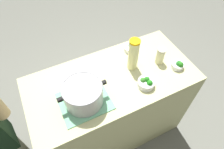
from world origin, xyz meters
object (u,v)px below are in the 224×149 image
at_px(broccoli_bowl_center, 146,83).
at_px(broccoli_bowl_back, 178,65).
at_px(lemonade_pitcher, 133,55).
at_px(mason_jar, 160,56).
at_px(cooking_pot, 83,94).
at_px(broccoli_bowl_front, 131,47).

relative_size(broccoli_bowl_center, broccoli_bowl_back, 1.27).
relative_size(lemonade_pitcher, broccoli_bowl_back, 2.80).
bearing_deg(broccoli_bowl_center, mason_jar, -145.38).
bearing_deg(broccoli_bowl_center, cooking_pot, -8.87).
xyz_separation_m(mason_jar, broccoli_bowl_center, (0.23, 0.16, -0.04)).
distance_m(mason_jar, broccoli_bowl_center, 0.28).
bearing_deg(cooking_pot, broccoli_bowl_back, 177.47).
xyz_separation_m(lemonade_pitcher, broccoli_bowl_back, (-0.33, 0.17, -0.11)).
height_order(mason_jar, broccoli_bowl_center, mason_jar).
relative_size(broccoli_bowl_front, broccoli_bowl_center, 0.97).
bearing_deg(cooking_pot, broccoli_bowl_center, 171.13).
distance_m(cooking_pot, mason_jar, 0.71).
height_order(cooking_pot, mason_jar, cooking_pot).
height_order(broccoli_bowl_front, broccoli_bowl_center, broccoli_bowl_center).
bearing_deg(broccoli_bowl_front, broccoli_bowl_back, 124.38).
xyz_separation_m(broccoli_bowl_center, broccoli_bowl_back, (-0.33, -0.04, -0.00)).
distance_m(lemonade_pitcher, broccoli_bowl_front, 0.23).
relative_size(lemonade_pitcher, mason_jar, 1.97).
height_order(broccoli_bowl_center, broccoli_bowl_back, broccoli_bowl_center).
relative_size(cooking_pot, broccoli_bowl_front, 2.76).
bearing_deg(broccoli_bowl_front, cooking_pot, 29.28).
distance_m(mason_jar, broccoli_bowl_front, 0.27).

